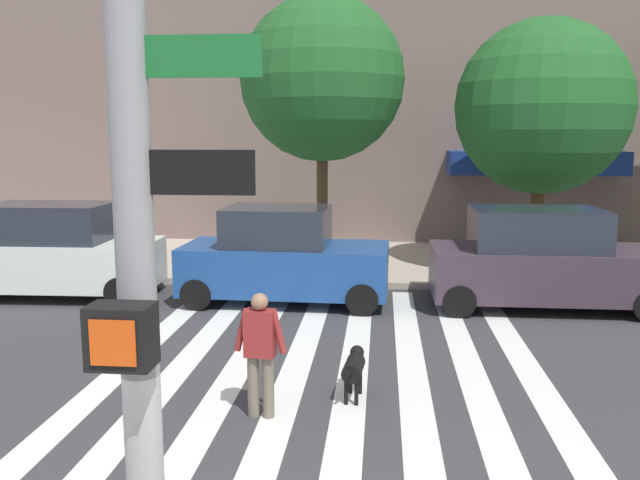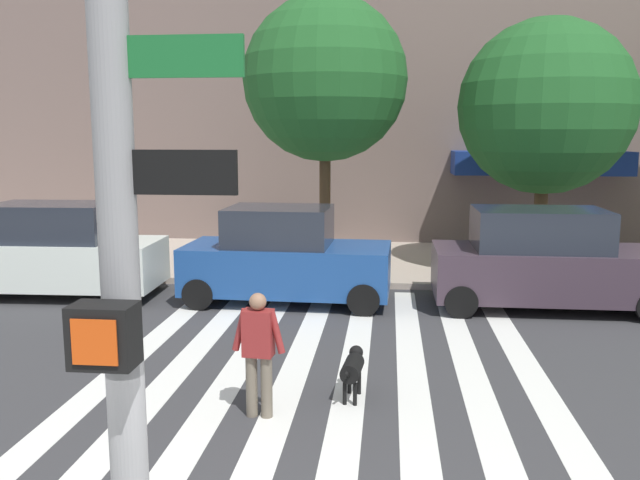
% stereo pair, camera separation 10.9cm
% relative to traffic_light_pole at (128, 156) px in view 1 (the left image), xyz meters
% --- Properties ---
extents(ground_plane, '(160.00, 160.00, 0.00)m').
position_rel_traffic_light_pole_xyz_m(ground_plane, '(0.52, 6.61, -3.52)').
color(ground_plane, '#353538').
extents(sidewalk_far, '(80.00, 6.00, 0.15)m').
position_rel_traffic_light_pole_xyz_m(sidewalk_far, '(0.52, 15.43, -3.45)').
color(sidewalk_far, '#B7A595').
rests_on(sidewalk_far, ground_plane).
extents(crosswalk_stripes, '(6.75, 11.02, 0.01)m').
position_rel_traffic_light_pole_xyz_m(crosswalk_stripes, '(0.27, 6.61, -3.52)').
color(crosswalk_stripes, silver).
rests_on(crosswalk_stripes, ground_plane).
extents(traffic_light_pole, '(0.74, 0.46, 5.80)m').
position_rel_traffic_light_pole_xyz_m(traffic_light_pole, '(0.00, 0.00, 0.00)').
color(traffic_light_pole, gray).
rests_on(traffic_light_pole, sidewalk_near).
extents(parked_car_near_curb, '(4.39, 2.06, 2.09)m').
position_rel_traffic_light_pole_xyz_m(parked_car_near_curb, '(-6.09, 11.04, -2.51)').
color(parked_car_near_curb, silver).
rests_on(parked_car_near_curb, ground_plane).
extents(parked_car_behind_first, '(4.45, 2.15, 2.07)m').
position_rel_traffic_light_pole_xyz_m(parked_car_behind_first, '(-0.98, 11.05, -2.55)').
color(parked_car_behind_first, navy).
rests_on(parked_car_behind_first, ground_plane).
extents(parked_car_third_in_line, '(4.60, 2.03, 2.10)m').
position_rel_traffic_light_pole_xyz_m(parked_car_third_in_line, '(4.45, 11.04, -2.52)').
color(parked_car_third_in_line, '#3C2E3A').
rests_on(parked_car_third_in_line, ground_plane).
extents(street_tree_nearest, '(4.10, 4.10, 6.87)m').
position_rel_traffic_light_pole_xyz_m(street_tree_nearest, '(-0.40, 13.96, 1.43)').
color(street_tree_nearest, '#4C3823').
rests_on(street_tree_nearest, sidewalk_far).
extents(street_tree_middle, '(4.26, 4.26, 6.24)m').
position_rel_traffic_light_pole_xyz_m(street_tree_middle, '(4.99, 14.04, 0.73)').
color(street_tree_middle, '#4C3823').
rests_on(street_tree_middle, sidewalk_far).
extents(pedestrian_dog_walker, '(0.71, 0.27, 1.64)m').
position_rel_traffic_light_pole_xyz_m(pedestrian_dog_walker, '(-0.40, 5.14, -2.59)').
color(pedestrian_dog_walker, '#6B6051').
rests_on(pedestrian_dog_walker, ground_plane).
extents(dog_on_leash, '(0.31, 0.98, 0.65)m').
position_rel_traffic_light_pole_xyz_m(dog_on_leash, '(0.77, 5.88, -3.08)').
color(dog_on_leash, black).
rests_on(dog_on_leash, ground_plane).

